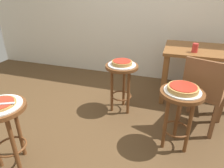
{
  "coord_description": "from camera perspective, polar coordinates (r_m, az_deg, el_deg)",
  "views": [
    {
      "loc": [
        0.57,
        -1.82,
        1.5
      ],
      "look_at": [
        -0.02,
        0.01,
        0.57
      ],
      "focal_mm": 32.62,
      "sensor_mm": 36.0,
      "label": 1
    }
  ],
  "objects": [
    {
      "name": "pizza_middle",
      "position": [
        1.94,
        19.27,
        -1.12
      ],
      "size": [
        0.28,
        0.28,
        0.05
      ],
      "color": "tan",
      "rests_on": "serving_plate_middle"
    },
    {
      "name": "serving_plate_middle",
      "position": [
        1.95,
        19.15,
        -1.87
      ],
      "size": [
        0.33,
        0.33,
        0.01
      ],
      "primitive_type": "cylinder",
      "color": "white",
      "rests_on": "stool_middle"
    },
    {
      "name": "serving_plate_leftside",
      "position": [
        2.47,
        2.79,
        5.42
      ],
      "size": [
        0.34,
        0.34,
        0.01
      ],
      "primitive_type": "cylinder",
      "color": "silver",
      "rests_on": "stool_leftside"
    },
    {
      "name": "pizza_server_knife",
      "position": [
        1.82,
        -28.95,
        -4.93
      ],
      "size": [
        0.21,
        0.12,
        0.01
      ],
      "primitive_type": "cube",
      "rotation": [
        0.0,
        0.0,
        0.47
      ],
      "color": "silver",
      "rests_on": "pizza_foreground"
    },
    {
      "name": "wooden_chair",
      "position": [
        2.41,
        24.2,
        -1.87
      ],
      "size": [
        0.51,
        0.51,
        0.85
      ],
      "color": "brown",
      "rests_on": "ground_plane"
    },
    {
      "name": "dining_table",
      "position": [
        3.03,
        23.43,
        6.96
      ],
      "size": [
        0.95,
        0.74,
        0.74
      ],
      "color": "brown",
      "rests_on": "ground_plane"
    },
    {
      "name": "ground_plane",
      "position": [
        2.42,
        0.46,
        -12.29
      ],
      "size": [
        6.0,
        6.0,
        0.0
      ],
      "primitive_type": "plane",
      "color": "brown"
    },
    {
      "name": "stool_middle",
      "position": [
        2.03,
        18.49,
        -5.95
      ],
      "size": [
        0.4,
        0.4,
        0.63
      ],
      "color": "brown",
      "rests_on": "ground_plane"
    },
    {
      "name": "serving_plate_foreground",
      "position": [
        1.86,
        -28.98,
        -5.26
      ],
      "size": [
        0.35,
        0.35,
        0.01
      ],
      "primitive_type": "cylinder",
      "color": "white",
      "rests_on": "stool_foreground"
    },
    {
      "name": "stool_foreground",
      "position": [
        1.94,
        -27.94,
        -9.4
      ],
      "size": [
        0.4,
        0.4,
        0.63
      ],
      "color": "brown",
      "rests_on": "ground_plane"
    },
    {
      "name": "pizza_leftside",
      "position": [
        2.46,
        2.81,
        6.04
      ],
      "size": [
        0.24,
        0.24,
        0.05
      ],
      "color": "#B78442",
      "rests_on": "serving_plate_leftside"
    },
    {
      "name": "cup_near_edge",
      "position": [
        2.78,
        22.27,
        9.35
      ],
      "size": [
        0.07,
        0.07,
        0.11
      ],
      "primitive_type": "cylinder",
      "color": "red",
      "rests_on": "dining_table"
    },
    {
      "name": "stool_leftside",
      "position": [
        2.53,
        2.72,
        1.96
      ],
      "size": [
        0.4,
        0.4,
        0.63
      ],
      "color": "brown",
      "rests_on": "ground_plane"
    }
  ]
}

